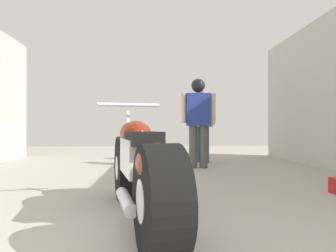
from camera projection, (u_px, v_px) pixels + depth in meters
The scene contains 4 objects.
ground_plane at pixel (150, 182), 4.35m from camera, with size 17.44×17.44×0.00m, color #A8A399.
motorcycle_maroon_cruiser at pixel (140, 169), 2.50m from camera, with size 0.79×2.21×1.03m.
mechanic_in_blue at pixel (202, 121), 6.80m from camera, with size 0.52×0.56×1.66m.
mechanic_with_helmet at pixel (198, 114), 5.87m from camera, with size 0.68×0.28×1.72m.
Camera 1 is at (-0.00, -0.73, 0.76)m, focal length 32.52 mm.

